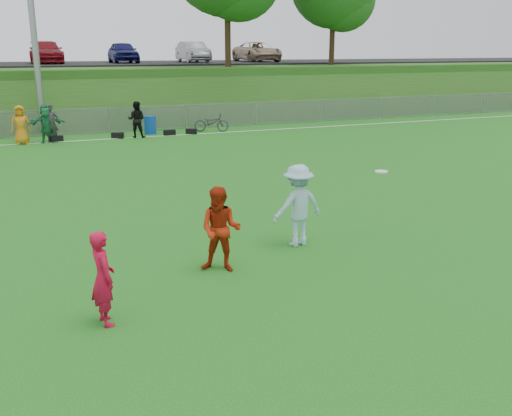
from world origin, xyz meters
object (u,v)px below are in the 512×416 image
player_red_center (221,230)px  recycling_bin (150,125)px  bicycle (211,123)px  player_blue (298,206)px  player_red_left (103,278)px  frisbee (381,171)px

player_red_center → recycling_bin: player_red_center is taller
recycling_bin → bicycle: bicycle is taller
player_red_center → player_blue: (1.99, 0.77, 0.06)m
player_red_left → player_red_center: player_red_center is taller
player_red_center → bicycle: (5.67, 17.98, -0.36)m
player_red_center → bicycle: player_red_center is taller
player_red_left → recycling_bin: 20.31m
frisbee → bicycle: bearing=84.5°
player_red_center → frisbee: (4.00, 0.70, 0.65)m
frisbee → recycling_bin: 17.70m
frisbee → player_red_left: bearing=-161.9°
player_blue → bicycle: size_ratio=1.02×
recycling_bin → bicycle: bearing=-6.4°
player_blue → frisbee: bearing=172.7°
player_red_center → recycling_bin: 18.51m
player_blue → bicycle: (3.67, 17.21, -0.43)m
player_red_left → recycling_bin: bearing=-24.2°
player_blue → frisbee: size_ratio=6.22×
recycling_bin → player_red_center: bearing=-98.1°
player_red_left → frisbee: (6.35, 2.08, 0.72)m
player_red_center → recycling_bin: (2.61, 18.32, -0.38)m
frisbee → recycling_bin: size_ratio=0.32×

